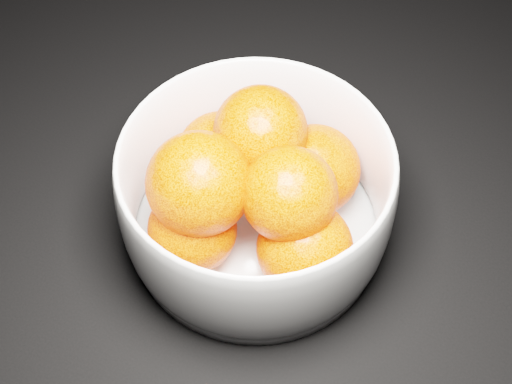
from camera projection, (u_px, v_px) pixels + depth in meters
The scene contains 2 objects.
bowl at pixel (256, 196), 0.61m from camera, with size 0.24×0.24×0.12m.
orange_pile at pixel (254, 185), 0.60m from camera, with size 0.19×0.19×0.13m.
Camera 1 is at (-0.07, -0.57, 0.55)m, focal length 50.00 mm.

